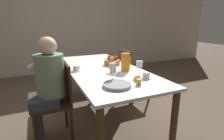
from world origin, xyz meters
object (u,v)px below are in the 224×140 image
at_px(wine_glass_water, 113,67).
at_px(red_pitcher, 125,62).
at_px(person_seated, 47,82).
at_px(jam_jar_amber, 137,78).
at_px(chair_person_side, 57,99).
at_px(fruit_bowl, 112,61).
at_px(chair_opposite, 131,74).
at_px(bread_plate, 113,72).
at_px(wine_glass_juice, 139,65).
at_px(jam_jar_red, 139,82).
at_px(teacup_across, 76,69).
at_px(teacup_near_person, 146,76).
at_px(serving_tray, 117,85).

bearing_deg(wine_glass_water, red_pitcher, 42.88).
distance_m(person_seated, jam_jar_amber, 0.96).
bearing_deg(red_pitcher, chair_person_side, 178.77).
bearing_deg(red_pitcher, wine_glass_water, -137.12).
distance_m(chair_person_side, fruit_bowl, 0.96).
distance_m(chair_opposite, bread_plate, 0.92).
xyz_separation_m(wine_glass_juice, jam_jar_red, (-0.17, -0.27, -0.09)).
bearing_deg(jam_jar_amber, red_pitcher, 79.36).
xyz_separation_m(jam_jar_amber, fruit_bowl, (0.05, 0.78, 0.02)).
bearing_deg(jam_jar_red, red_pitcher, 76.06).
bearing_deg(chair_person_side, chair_opposite, -66.48).
height_order(red_pitcher, jam_jar_amber, red_pitcher).
xyz_separation_m(chair_person_side, fruit_bowl, (0.84, 0.35, 0.30)).
bearing_deg(jam_jar_red, wine_glass_juice, 57.02).
distance_m(red_pitcher, wine_glass_water, 0.41).
distance_m(wine_glass_water, fruit_bowl, 0.71).
distance_m(wine_glass_juice, teacup_across, 0.80).
height_order(chair_person_side, jam_jar_amber, chair_person_side).
relative_size(teacup_across, jam_jar_red, 2.10).
relative_size(chair_person_side, teacup_near_person, 7.31).
height_order(chair_person_side, serving_tray, chair_person_side).
height_order(teacup_across, bread_plate, bread_plate).
relative_size(bread_plate, jam_jar_amber, 3.08).
bearing_deg(bread_plate, person_seated, 176.71).
distance_m(wine_glass_juice, serving_tray, 0.46).
relative_size(wine_glass_juice, bread_plate, 0.96).
height_order(chair_person_side, person_seated, person_seated).
xyz_separation_m(red_pitcher, teacup_near_person, (0.06, -0.38, -0.09)).
height_order(person_seated, fruit_bowl, person_seated).
bearing_deg(teacup_near_person, serving_tray, -166.25).
bearing_deg(jam_jar_red, wine_glass_water, 125.14).
height_order(person_seated, red_pitcher, person_seated).
bearing_deg(red_pitcher, wine_glass_juice, -80.34).
distance_m(serving_tray, fruit_bowl, 0.90).
xyz_separation_m(red_pitcher, jam_jar_amber, (-0.08, -0.41, -0.08)).
bearing_deg(serving_tray, wine_glass_juice, 29.83).
bearing_deg(chair_opposite, serving_tray, -36.11).
bearing_deg(serving_tray, teacup_across, 108.29).
distance_m(red_pitcher, jam_jar_amber, 0.43).
bearing_deg(person_seated, teacup_across, -57.05).
height_order(wine_glass_water, teacup_near_person, wine_glass_water).
xyz_separation_m(wine_glass_juice, teacup_near_person, (0.01, -0.13, -0.10)).
distance_m(serving_tray, jam_jar_red, 0.22).
bearing_deg(teacup_across, chair_opposite, 19.08).
relative_size(teacup_across, bread_plate, 0.68).
height_order(wine_glass_water, jam_jar_amber, wine_glass_water).
xyz_separation_m(teacup_near_person, jam_jar_amber, (-0.13, -0.03, 0.00)).
xyz_separation_m(wine_glass_juice, bread_plate, (-0.24, 0.21, -0.10)).
bearing_deg(bread_plate, wine_glass_juice, -40.94).
relative_size(chair_opposite, fruit_bowl, 3.96).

